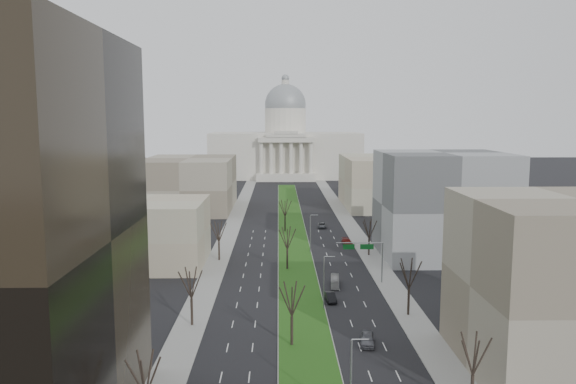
{
  "coord_description": "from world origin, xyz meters",
  "views": [
    {
      "loc": [
        -3.83,
        -35.29,
        31.77
      ],
      "look_at": [
        -1.24,
        115.02,
        11.95
      ],
      "focal_mm": 35.0,
      "sensor_mm": 36.0,
      "label": 1
    }
  ],
  "objects": [
    {
      "name": "sidewalk_right",
      "position": [
        17.5,
        95.0,
        0.07
      ],
      "size": [
        5.0,
        330.0,
        0.15
      ],
      "primitive_type": "cube",
      "color": "gray",
      "rests_on": "ground"
    },
    {
      "name": "tree_left_near",
      "position": [
        -17.2,
        18.0,
        6.61
      ],
      "size": [
        5.1,
        5.1,
        9.18
      ],
      "color": "black",
      "rests_on": "ground"
    },
    {
      "name": "tree_left_far",
      "position": [
        -17.2,
        88.0,
        6.84
      ],
      "size": [
        5.28,
        5.28,
        9.5
      ],
      "color": "black",
      "rests_on": "ground"
    },
    {
      "name": "tree_median_b",
      "position": [
        -2.0,
        80.0,
        7.0
      ],
      "size": [
        5.4,
        5.4,
        9.72
      ],
      "color": "black",
      "rests_on": "ground"
    },
    {
      "name": "building_far_right",
      "position": [
        35.0,
        165.0,
        9.0
      ],
      "size": [
        30.0,
        40.0,
        18.0
      ],
      "primitive_type": "cube",
      "color": "tan",
      "rests_on": "ground"
    },
    {
      "name": "sidewalk_left",
      "position": [
        -17.5,
        95.0,
        0.07
      ],
      "size": [
        5.0,
        330.0,
        0.15
      ],
      "primitive_type": "cube",
      "color": "gray",
      "rests_on": "ground"
    },
    {
      "name": "car_grey_near",
      "position": [
        8.7,
        40.3,
        0.85
      ],
      "size": [
        2.8,
        5.24,
        1.69
      ],
      "primitive_type": "imported",
      "rotation": [
        0.0,
        0.0,
        -0.17
      ],
      "color": "#52535A",
      "rests_on": "ground"
    },
    {
      "name": "ground",
      "position": [
        0.0,
        120.0,
        0.0
      ],
      "size": [
        600.0,
        600.0,
        0.0
      ],
      "primitive_type": "plane",
      "color": "black",
      "rests_on": "ground"
    },
    {
      "name": "box_van",
      "position": [
        6.91,
        68.21,
        0.9
      ],
      "size": [
        2.09,
        6.61,
        1.81
      ],
      "primitive_type": "imported",
      "rotation": [
        0.0,
        0.0,
        -0.09
      ],
      "color": "#BABABA",
      "rests_on": "ground"
    },
    {
      "name": "building_far_left",
      "position": [
        -35.0,
        160.0,
        9.0
      ],
      "size": [
        30.0,
        40.0,
        18.0
      ],
      "primitive_type": "cube",
      "color": "gray",
      "rests_on": "ground"
    },
    {
      "name": "tree_right_near",
      "position": [
        17.2,
        22.0,
        6.69
      ],
      "size": [
        5.16,
        5.16,
        9.29
      ],
      "color": "black",
      "rests_on": "ground"
    },
    {
      "name": "capitol",
      "position": [
        0.0,
        269.59,
        16.31
      ],
      "size": [
        80.0,
        46.0,
        55.0
      ],
      "color": "beige",
      "rests_on": "ground"
    },
    {
      "name": "streetlamp_median_c",
      "position": [
        3.76,
        95.0,
        4.81
      ],
      "size": [
        1.9,
        0.2,
        9.16
      ],
      "color": "gray",
      "rests_on": "ground"
    },
    {
      "name": "building_grey_right",
      "position": [
        34.0,
        92.0,
        12.0
      ],
      "size": [
        28.0,
        26.0,
        24.0
      ],
      "primitive_type": "cube",
      "color": "#585B5D",
      "rests_on": "ground"
    },
    {
      "name": "streetlamp_median_b",
      "position": [
        3.76,
        55.0,
        4.81
      ],
      "size": [
        1.9,
        0.2,
        9.16
      ],
      "color": "gray",
      "rests_on": "ground"
    },
    {
      "name": "tree_median_c",
      "position": [
        -2.0,
        120.0,
        7.0
      ],
      "size": [
        5.4,
        5.4,
        9.72
      ],
      "color": "black",
      "rests_on": "ground"
    },
    {
      "name": "car_grey_far",
      "position": [
        8.93,
        125.57,
        0.71
      ],
      "size": [
        2.68,
        5.24,
        1.42
      ],
      "primitive_type": "imported",
      "rotation": [
        0.0,
        0.0,
        -0.07
      ],
      "color": "#505358",
      "rests_on": "ground"
    },
    {
      "name": "building_tan_right",
      "position": [
        33.0,
        32.0,
        11.0
      ],
      "size": [
        26.0,
        24.0,
        22.0
      ],
      "primitive_type": "cube",
      "color": "gray",
      "rests_on": "ground"
    },
    {
      "name": "building_beige_left",
      "position": [
        -33.0,
        85.0,
        7.0
      ],
      "size": [
        26.0,
        22.0,
        14.0
      ],
      "primitive_type": "cube",
      "color": "tan",
      "rests_on": "ground"
    },
    {
      "name": "median",
      "position": [
        0.0,
        118.99,
        0.1
      ],
      "size": [
        8.0,
        222.03,
        0.2
      ],
      "color": "#999993",
      "rests_on": "ground"
    },
    {
      "name": "streetlamp_median_a",
      "position": [
        3.76,
        20.0,
        4.81
      ],
      "size": [
        1.9,
        0.2,
        9.16
      ],
      "color": "gray",
      "rests_on": "ground"
    },
    {
      "name": "car_black",
      "position": [
        5.2,
        59.24,
        0.76
      ],
      "size": [
        2.02,
        4.75,
        1.52
      ],
      "primitive_type": "imported",
      "rotation": [
        0.0,
        0.0,
        0.09
      ],
      "color": "black",
      "rests_on": "ground"
    },
    {
      "name": "tree_right_far",
      "position": [
        17.2,
        92.0,
        6.53
      ],
      "size": [
        5.04,
        5.04,
        9.07
      ],
      "color": "black",
      "rests_on": "ground"
    },
    {
      "name": "car_red",
      "position": [
        13.5,
        103.37,
        0.73
      ],
      "size": [
        2.63,
        5.26,
        1.47
      ],
      "primitive_type": "imported",
      "rotation": [
        0.0,
        0.0,
        0.12
      ],
      "color": "maroon",
      "rests_on": "ground"
    },
    {
      "name": "tree_left_mid",
      "position": [
        -17.2,
        48.0,
        7.0
      ],
      "size": [
        5.4,
        5.4,
        9.72
      ],
      "color": "black",
      "rests_on": "ground"
    },
    {
      "name": "mast_arm_signs",
      "position": [
        13.49,
        70.03,
        6.11
      ],
      "size": [
        9.12,
        0.24,
        8.09
      ],
      "color": "gray",
      "rests_on": "ground"
    },
    {
      "name": "tree_median_a",
      "position": [
        -2.0,
        40.0,
        7.0
      ],
      "size": [
        5.4,
        5.4,
        9.72
      ],
      "color": "black",
      "rests_on": "ground"
    },
    {
      "name": "tree_right_mid",
      "position": [
        17.2,
        52.0,
        7.16
      ],
      "size": [
        5.52,
        5.52,
        9.94
      ],
      "color": "black",
      "rests_on": "ground"
    }
  ]
}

